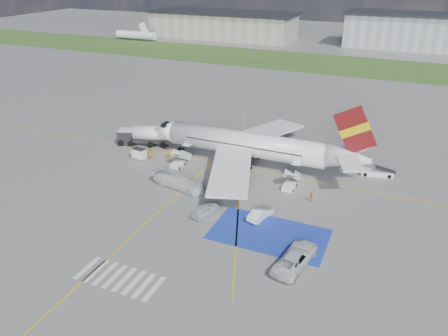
{
  "coord_description": "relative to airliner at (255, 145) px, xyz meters",
  "views": [
    {
      "loc": [
        22.7,
        -46.79,
        30.1
      ],
      "look_at": [
        0.48,
        4.15,
        3.5
      ],
      "focal_mm": 35.0,
      "sensor_mm": 36.0,
      "label": 1
    }
  ],
  "objects": [
    {
      "name": "belt_loader",
      "position": [
        18.73,
        3.96,
        -3.01
      ],
      "size": [
        5.26,
        2.74,
        1.52
      ],
      "rotation": [
        0.0,
        0.0,
        0.21
      ],
      "color": "silver",
      "rests_on": "ground"
    },
    {
      "name": "ground",
      "position": [
        -1.51,
        -14.0,
        -3.39
      ],
      "size": [
        400.0,
        400.0,
        0.0
      ],
      "primitive_type": "plane",
      "color": "#60605E",
      "rests_on": "ground"
    },
    {
      "name": "airstairs_fwd",
      "position": [
        -11.01,
        -5.3,
        -2.77
      ],
      "size": [
        1.9,
        5.2,
        3.6
      ],
      "color": "silver",
      "rests_on": "ground"
    },
    {
      "name": "airliner",
      "position": [
        0.0,
        0.0,
        0.0
      ],
      "size": [
        36.81,
        32.95,
        11.92
      ],
      "color": "silver",
      "rests_on": "ground"
    },
    {
      "name": "staging_box",
      "position": [
        8.49,
        -18.0,
        -3.39
      ],
      "size": [
        14.0,
        8.0,
        0.01
      ],
      "primitive_type": "cube",
      "color": "#19319B",
      "rests_on": "ground"
    },
    {
      "name": "airstairs_aft",
      "position": [
        7.49,
        -5.3,
        -2.77
      ],
      "size": [
        1.9,
        5.2,
        3.6
      ],
      "color": "silver",
      "rests_on": "ground"
    },
    {
      "name": "crew_nose",
      "position": [
        -16.63,
        -4.94,
        -2.47
      ],
      "size": [
        0.86,
        1.02,
        1.85
      ],
      "primitive_type": "imported",
      "rotation": [
        0.0,
        0.0,
        -1.37
      ],
      "color": "orange",
      "rests_on": "ground"
    },
    {
      "name": "van_white_b",
      "position": [
        -7.46,
        -11.71,
        -2.15
      ],
      "size": [
        6.67,
        3.64,
        2.48
      ],
      "primitive_type": "imported",
      "rotation": [
        0.0,
        0.0,
        1.39
      ],
      "color": "silver",
      "rests_on": "ground"
    },
    {
      "name": "car_silver_a",
      "position": [
        -0.52,
        -17.04,
        -2.65
      ],
      "size": [
        2.9,
        4.67,
        1.48
      ],
      "primitive_type": "imported",
      "rotation": [
        0.0,
        0.0,
        2.86
      ],
      "color": "#BABDC2",
      "rests_on": "ground"
    },
    {
      "name": "terminal_west",
      "position": [
        -56.51,
        116.0,
        1.61
      ],
      "size": [
        60.0,
        22.0,
        10.0
      ],
      "primitive_type": "cube",
      "color": "gray",
      "rests_on": "ground"
    },
    {
      "name": "crosswalk",
      "position": [
        -3.31,
        -32.0,
        -3.39
      ],
      "size": [
        9.0,
        4.0,
        0.01
      ],
      "color": "silver",
      "rests_on": "ground"
    },
    {
      "name": "fuel_tanker",
      "position": [
        -20.37,
        0.44,
        -1.91
      ],
      "size": [
        10.67,
        5.72,
        3.53
      ],
      "rotation": [
        0.0,
        0.0,
        0.3
      ],
      "color": "black",
      "rests_on": "ground"
    },
    {
      "name": "gpu_cart",
      "position": [
        -18.33,
        -5.52,
        -2.55
      ],
      "size": [
        2.4,
        1.71,
        1.87
      ],
      "rotation": [
        0.0,
        0.0,
        -0.13
      ],
      "color": "silver",
      "rests_on": "ground"
    },
    {
      "name": "taxiway_line_diag",
      "position": [
        -1.51,
        -2.0,
        -3.39
      ],
      "size": [
        20.71,
        56.45,
        0.01
      ],
      "primitive_type": "cube",
      "rotation": [
        0.0,
        0.0,
        0.35
      ],
      "color": "gold",
      "rests_on": "ground"
    },
    {
      "name": "van_white_a",
      "position": [
        12.92,
        -22.34,
        -2.29
      ],
      "size": [
        3.64,
        6.26,
        2.21
      ],
      "primitive_type": "imported",
      "rotation": [
        0.0,
        0.0,
        2.98
      ],
      "color": "silver",
      "rests_on": "ground"
    },
    {
      "name": "taxiway_line_main",
      "position": [
        -1.51,
        -2.0,
        -3.39
      ],
      "size": [
        120.0,
        0.2,
        0.01
      ],
      "primitive_type": "cube",
      "color": "gold",
      "rests_on": "ground"
    },
    {
      "name": "terminal_centre",
      "position": [
        18.49,
        121.0,
        2.61
      ],
      "size": [
        48.0,
        18.0,
        12.0
      ],
      "primitive_type": "cube",
      "color": "gray",
      "rests_on": "ground"
    },
    {
      "name": "grass_strip",
      "position": [
        -1.51,
        81.0,
        -3.39
      ],
      "size": [
        400.0,
        30.0,
        0.01
      ],
      "primitive_type": "cube",
      "color": "#2D4C1E",
      "rests_on": "ground"
    },
    {
      "name": "taxiway_line_cross",
      "position": [
        -6.51,
        -24.0,
        -3.39
      ],
      "size": [
        0.2,
        60.0,
        0.01
      ],
      "primitive_type": "cube",
      "color": "gold",
      "rests_on": "ground"
    },
    {
      "name": "crew_aft",
      "position": [
        11.32,
        -8.16,
        -2.56
      ],
      "size": [
        0.53,
        1.02,
        1.68
      ],
      "primitive_type": "imported",
      "rotation": [
        0.0,
        0.0,
        1.69
      ],
      "color": "orange",
      "rests_on": "ground"
    },
    {
      "name": "crew_fwd",
      "position": [
        -13.67,
        -3.37,
        -2.52
      ],
      "size": [
        0.7,
        0.52,
        1.75
      ],
      "primitive_type": "imported",
      "rotation": [
        0.0,
        0.0,
        0.17
      ],
      "color": "orange",
      "rests_on": "ground"
    },
    {
      "name": "car_silver_b",
      "position": [
        6.34,
        -15.01,
        -2.69
      ],
      "size": [
        2.6,
        4.5,
        1.4
      ],
      "primitive_type": "imported",
      "rotation": [
        0.0,
        0.0,
        2.86
      ],
      "color": "silver",
      "rests_on": "ground"
    }
  ]
}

